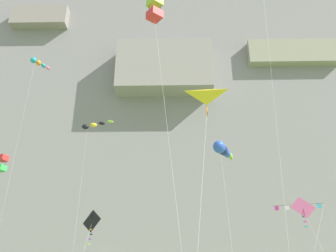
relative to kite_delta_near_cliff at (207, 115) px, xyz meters
name	(u,v)px	position (x,y,z in m)	size (l,w,h in m)	color
cliff_face	(166,87)	(-3.65, 45.82, 29.57)	(180.00, 24.27, 82.09)	gray
kite_delta_near_cliff	(207,115)	(0.00, 0.00, 0.00)	(2.38, 4.25, 11.81)	yellow
kite_windsock_high_right	(93,125)	(-12.59, 23.28, 10.31)	(4.33, 5.41, 22.40)	black
kite_box_far_left	(2,163)	(-24.39, 24.91, 5.77)	(1.40, 3.85, 18.32)	red
kite_windsock_high_center	(223,150)	(2.00, 8.45, 1.04)	(2.52, 5.66, 13.30)	blue
kite_banner_high_left	(299,211)	(10.62, 18.03, -2.02)	(5.47, 6.13, 10.24)	black
kite_box_mid_center	(155,9)	(-3.41, 2.44, 10.57)	(2.92, 3.05, 23.07)	#8CCC33
kite_diamond_low_right	(303,209)	(10.73, 16.83, -2.01)	(2.62, 4.27, 10.77)	pink
kite_windsock_far_right	(38,63)	(-23.07, 27.26, 22.99)	(2.34, 8.45, 35.27)	teal
kite_diamond_low_center	(91,223)	(-9.51, 13.82, -3.86)	(1.82, 3.89, 8.78)	black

